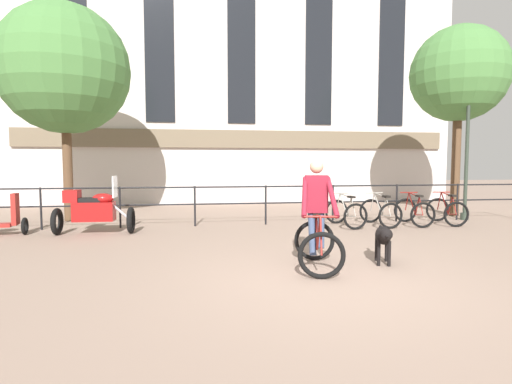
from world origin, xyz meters
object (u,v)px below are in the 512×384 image
(cyclist_with_bike, at_px, (317,219))
(parked_bicycle_near_lamp, at_px, (346,213))
(parked_bicycle_far_end, at_px, (447,211))
(parked_motorcycle, at_px, (93,210))
(street_lamp, at_px, (467,145))
(parked_bicycle_mid_right, at_px, (414,211))
(parked_bicycle_mid_left, at_px, (380,212))
(dog, at_px, (384,237))

(cyclist_with_bike, distance_m, parked_bicycle_near_lamp, 4.26)
(parked_bicycle_near_lamp, xyz_separation_m, parked_bicycle_far_end, (2.86, 0.00, 0.00))
(cyclist_with_bike, relative_size, parked_bicycle_near_lamp, 1.45)
(parked_motorcycle, xyz_separation_m, parked_bicycle_far_end, (9.05, 0.17, -0.20))
(parked_bicycle_near_lamp, height_order, parked_bicycle_far_end, same)
(parked_motorcycle, bearing_deg, parked_bicycle_near_lamp, -87.43)
(parked_motorcycle, xyz_separation_m, street_lamp, (10.07, 0.82, 1.59))
(parked_motorcycle, relative_size, parked_bicycle_mid_right, 1.51)
(parked_bicycle_mid_left, bearing_deg, parked_bicycle_far_end, 177.49)
(parked_bicycle_mid_left, xyz_separation_m, parked_bicycle_far_end, (1.91, 0.00, 0.00))
(dog, relative_size, parked_bicycle_mid_right, 0.76)
(cyclist_with_bike, distance_m, parked_bicycle_mid_left, 4.77)
(dog, bearing_deg, parked_bicycle_mid_right, 73.87)
(dog, relative_size, parked_motorcycle, 0.50)
(parked_bicycle_near_lamp, bearing_deg, parked_bicycle_far_end, 173.94)
(dog, xyz_separation_m, parked_motorcycle, (-5.34, 3.64, 0.10))
(parked_motorcycle, bearing_deg, dog, -123.28)
(dog, relative_size, parked_bicycle_mid_left, 0.78)
(parked_bicycle_mid_left, bearing_deg, dog, 62.14)
(dog, bearing_deg, parked_bicycle_near_lamp, 97.18)
(parked_bicycle_mid_right, bearing_deg, parked_motorcycle, 7.04)
(parked_bicycle_near_lamp, relative_size, parked_bicycle_mid_right, 1.00)
(parked_bicycle_far_end, bearing_deg, dog, 54.06)
(parked_bicycle_near_lamp, height_order, street_lamp, street_lamp)
(dog, distance_m, street_lamp, 6.72)
(parked_bicycle_near_lamp, bearing_deg, parked_motorcycle, -4.50)
(parked_bicycle_mid_right, bearing_deg, parked_bicycle_mid_left, 5.85)
(parked_bicycle_far_end, bearing_deg, cyclist_with_bike, 46.34)
(parked_bicycle_mid_left, height_order, parked_bicycle_mid_right, same)
(parked_bicycle_near_lamp, xyz_separation_m, parked_bicycle_mid_right, (1.91, -0.00, 0.00))
(dog, relative_size, parked_bicycle_near_lamp, 0.76)
(cyclist_with_bike, relative_size, dog, 1.92)
(cyclist_with_bike, relative_size, parked_motorcycle, 0.96)
(dog, bearing_deg, cyclist_with_bike, -162.47)
(dog, distance_m, parked_motorcycle, 6.46)
(parked_bicycle_mid_left, distance_m, street_lamp, 3.49)
(parked_bicycle_mid_left, relative_size, street_lamp, 0.30)
(parked_motorcycle, bearing_deg, street_lamp, -84.32)
(street_lamp, bearing_deg, parked_bicycle_mid_left, -167.43)
(dog, relative_size, street_lamp, 0.23)
(cyclist_with_bike, height_order, street_lamp, street_lamp)
(dog, xyz_separation_m, parked_bicycle_far_end, (3.71, 3.81, -0.10))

